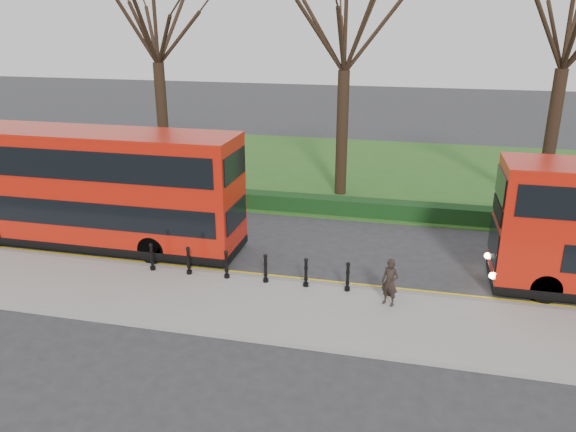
# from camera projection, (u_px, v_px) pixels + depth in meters

# --- Properties ---
(ground) EXTENTS (120.00, 120.00, 0.00)m
(ground) POSITION_uv_depth(u_px,v_px,m) (249.00, 267.00, 21.28)
(ground) COLOR #28282B
(ground) RESTS_ON ground
(pavement) EXTENTS (60.00, 4.00, 0.15)m
(pavement) POSITION_uv_depth(u_px,v_px,m) (223.00, 302.00, 18.51)
(pavement) COLOR gray
(pavement) RESTS_ON ground
(kerb) EXTENTS (60.00, 0.25, 0.16)m
(kerb) POSITION_uv_depth(u_px,v_px,m) (241.00, 276.00, 20.34)
(kerb) COLOR slate
(kerb) RESTS_ON ground
(grass_verge) EXTENTS (60.00, 18.00, 0.06)m
(grass_verge) POSITION_uv_depth(u_px,v_px,m) (320.00, 168.00, 35.02)
(grass_verge) COLOR #28521B
(grass_verge) RESTS_ON ground
(hedge) EXTENTS (60.00, 0.90, 0.80)m
(hedge) POSITION_uv_depth(u_px,v_px,m) (290.00, 203.00, 27.38)
(hedge) COLOR black
(hedge) RESTS_ON ground
(yellow_line_outer) EXTENTS (60.00, 0.10, 0.01)m
(yellow_line_outer) POSITION_uv_depth(u_px,v_px,m) (244.00, 275.00, 20.64)
(yellow_line_outer) COLOR yellow
(yellow_line_outer) RESTS_ON ground
(yellow_line_inner) EXTENTS (60.00, 0.10, 0.01)m
(yellow_line_inner) POSITION_uv_depth(u_px,v_px,m) (245.00, 272.00, 20.82)
(yellow_line_inner) COLOR yellow
(yellow_line_inner) RESTS_ON ground
(tree_left) EXTENTS (7.74, 7.74, 12.10)m
(tree_left) POSITION_uv_depth(u_px,v_px,m) (155.00, 20.00, 29.23)
(tree_left) COLOR black
(tree_left) RESTS_ON ground
(tree_mid) EXTENTS (7.50, 7.50, 11.72)m
(tree_mid) POSITION_uv_depth(u_px,v_px,m) (346.00, 26.00, 27.15)
(tree_mid) COLOR black
(tree_mid) RESTS_ON ground
(tree_right) EXTENTS (7.83, 7.83, 12.23)m
(tree_right) POSITION_uv_depth(u_px,v_px,m) (570.00, 18.00, 24.85)
(tree_right) COLOR black
(tree_right) RESTS_ON ground
(bollard_row) EXTENTS (8.80, 0.15, 1.00)m
(bollard_row) POSITION_uv_depth(u_px,v_px,m) (266.00, 269.00, 19.60)
(bollard_row) COLOR black
(bollard_row) RESTS_ON pavement
(bus_lead) EXTENTS (11.96, 2.75, 4.76)m
(bus_lead) POSITION_uv_depth(u_px,v_px,m) (95.00, 189.00, 22.61)
(bus_lead) COLOR #B0170A
(bus_lead) RESTS_ON ground
(pedestrian) EXTENTS (0.68, 0.58, 1.58)m
(pedestrian) POSITION_uv_depth(u_px,v_px,m) (390.00, 282.00, 17.96)
(pedestrian) COLOR black
(pedestrian) RESTS_ON pavement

